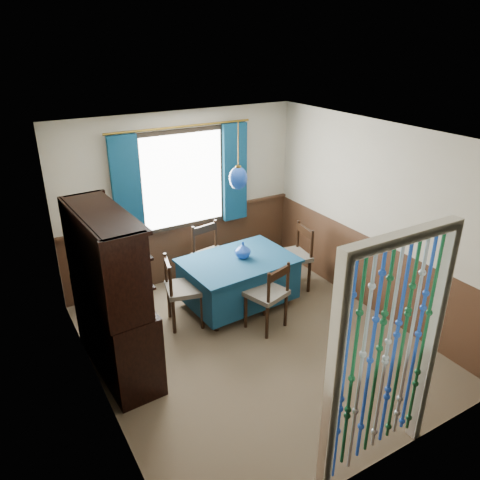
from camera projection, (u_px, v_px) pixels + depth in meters
floor at (254, 343)px, 5.67m from camera, size 4.00×4.00×0.00m
ceiling at (257, 137)px, 4.65m from camera, size 4.00×4.00×0.00m
wall_back at (182, 199)px, 6.74m from camera, size 3.60×0.00×3.60m
wall_front at (394, 346)px, 3.58m from camera, size 3.60×0.00×3.60m
wall_left at (91, 292)px, 4.33m from camera, size 0.00×4.00×4.00m
wall_right at (374, 220)px, 5.99m from camera, size 0.00×4.00×4.00m
wainscot_back at (185, 247)px, 7.03m from camera, size 3.60×0.00×3.60m
wainscot_front at (381, 419)px, 3.90m from camera, size 3.60×0.00×3.60m
wainscot_left at (102, 357)px, 4.64m from camera, size 0.00×4.00×4.00m
wainscot_right at (367, 272)px, 6.29m from camera, size 0.00×4.00×4.00m
window at (182, 180)px, 6.58m from camera, size 1.32×0.12×1.42m
doorway at (385, 363)px, 3.71m from camera, size 1.16×0.12×2.18m
dining_table at (238, 279)px, 6.31m from camera, size 1.52×1.10×0.70m
chair_near at (268, 294)px, 5.79m from camera, size 0.56×0.54×0.91m
chair_far at (212, 256)px, 6.73m from camera, size 0.55×0.53×0.96m
chair_left at (182, 289)px, 5.87m from camera, size 0.53×0.55×0.93m
chair_right at (294, 256)px, 6.71m from camera, size 0.51×0.53×0.96m
sideboard at (114, 319)px, 5.02m from camera, size 0.58×1.45×1.86m
pendant_lamp at (238, 178)px, 5.74m from camera, size 0.23×0.23×0.83m
vase_table at (243, 251)px, 6.21m from camera, size 0.23×0.23×0.20m
bowl_shelf at (122, 275)px, 4.53m from camera, size 0.29×0.29×0.05m
vase_sideboard at (107, 273)px, 5.15m from camera, size 0.23×0.23×0.19m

